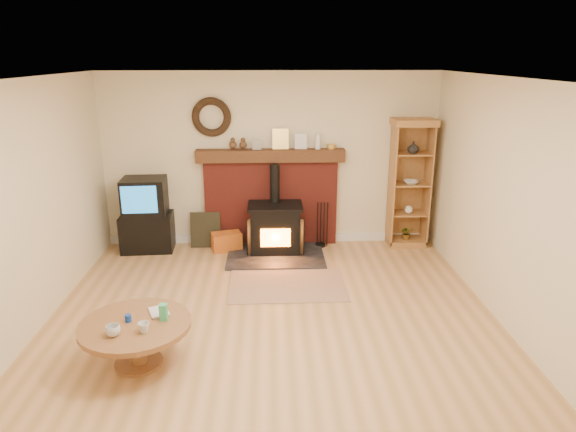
{
  "coord_description": "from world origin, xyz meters",
  "views": [
    {
      "loc": [
        -0.01,
        -4.86,
        2.82
      ],
      "look_at": [
        0.2,
        1.0,
        0.97
      ],
      "focal_mm": 32.0,
      "sensor_mm": 36.0,
      "label": 1
    }
  ],
  "objects_px": {
    "wood_stove": "(275,230)",
    "coffee_table": "(136,331)",
    "curio_cabinet": "(409,183)",
    "tv_unit": "(146,216)"
  },
  "relations": [
    {
      "from": "tv_unit",
      "to": "curio_cabinet",
      "type": "xyz_separation_m",
      "value": [
        3.93,
        0.09,
        0.44
      ]
    },
    {
      "from": "wood_stove",
      "to": "tv_unit",
      "type": "relative_size",
      "value": 1.27
    },
    {
      "from": "curio_cabinet",
      "to": "coffee_table",
      "type": "height_order",
      "value": "curio_cabinet"
    },
    {
      "from": "wood_stove",
      "to": "coffee_table",
      "type": "relative_size",
      "value": 1.35
    },
    {
      "from": "wood_stove",
      "to": "curio_cabinet",
      "type": "height_order",
      "value": "curio_cabinet"
    },
    {
      "from": "wood_stove",
      "to": "tv_unit",
      "type": "xyz_separation_m",
      "value": [
        -1.91,
        0.19,
        0.17
      ]
    },
    {
      "from": "tv_unit",
      "to": "curio_cabinet",
      "type": "distance_m",
      "value": 3.96
    },
    {
      "from": "wood_stove",
      "to": "coffee_table",
      "type": "height_order",
      "value": "wood_stove"
    },
    {
      "from": "wood_stove",
      "to": "curio_cabinet",
      "type": "bearing_deg",
      "value": 7.91
    },
    {
      "from": "coffee_table",
      "to": "wood_stove",
      "type": "bearing_deg",
      "value": 64.85
    }
  ]
}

